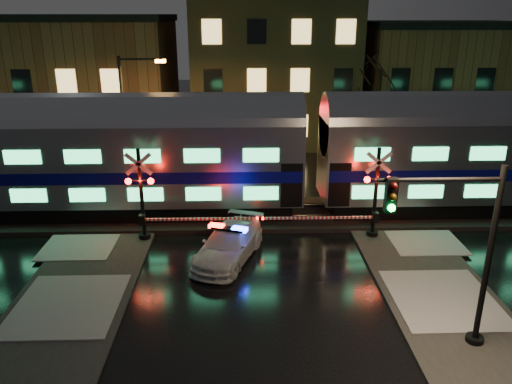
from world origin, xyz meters
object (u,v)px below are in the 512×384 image
Objects in this scene: traffic_light at (459,256)px; police_car at (228,244)px; crossing_signal_right at (367,203)px; crossing_signal_left at (150,205)px; streetlight at (129,116)px.

police_car is at bearing 141.82° from traffic_light.
traffic_light reaches higher than police_car.
crossing_signal_right is 7.87m from traffic_light.
crossing_signal_right is at bearing 36.93° from police_car.
police_car is 6.43m from crossing_signal_right.
crossing_signal_right is 9.48m from crossing_signal_left.
streetlight is (-11.58, 6.69, 2.58)m from crossing_signal_right.
crossing_signal_right is at bearing 97.89° from traffic_light.
crossing_signal_left is at bearing 180.00° from crossing_signal_right.
streetlight reaches higher than police_car.
police_car is 4.02m from crossing_signal_left.
crossing_signal_right is at bearing -30.02° from streetlight.
streetlight reaches higher than traffic_light.
streetlight is (-5.51, 8.52, 3.64)m from police_car.
crossing_signal_left is at bearing 145.77° from traffic_light.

